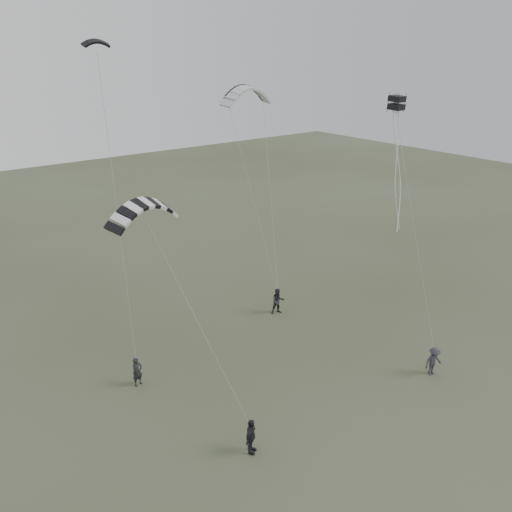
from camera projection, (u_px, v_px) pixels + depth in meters
ground at (296, 411)px, 26.01m from camera, size 140.00×140.00×0.00m
flyer_left at (137, 372)px, 27.73m from camera, size 0.69×0.52×1.72m
flyer_right at (278, 301)px, 35.35m from camera, size 1.12×1.01×1.90m
flyer_center at (251, 437)px, 22.97m from camera, size 1.15×0.98×1.86m
flyer_far at (433, 361)px, 28.62m from camera, size 1.25×0.88×1.76m
kite_dark_small at (96, 41)px, 23.40m from camera, size 1.28×0.54×0.57m
kite_pale_large at (247, 87)px, 35.29m from camera, size 4.51×1.89×1.92m
kite_striped at (143, 204)px, 20.42m from camera, size 3.48×1.89×1.46m
kite_box at (397, 103)px, 28.05m from camera, size 0.82×0.87×0.81m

